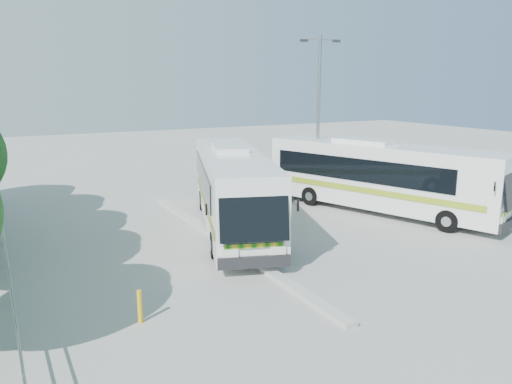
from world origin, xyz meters
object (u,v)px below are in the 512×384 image
coach_main (232,187)px  bollard (140,307)px  coach_adjacent (381,176)px  lamppost (318,112)px

coach_main → bollard: coach_main is taller
coach_main → coach_adjacent: coach_adjacent is taller
coach_adjacent → lamppost: bearing=89.4°
coach_main → lamppost: lamppost is taller
coach_adjacent → lamppost: lamppost is taller
coach_main → lamppost: bearing=41.2°
coach_main → lamppost: (6.28, 2.58, 2.92)m
coach_adjacent → bollard: (-13.57, -5.88, -1.37)m
bollard → lamppost: bearing=37.6°
coach_adjacent → lamppost: (-1.25, 3.62, 2.92)m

